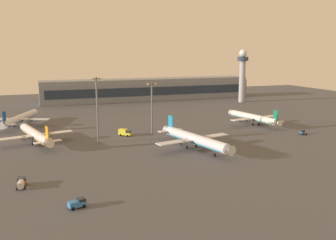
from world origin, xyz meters
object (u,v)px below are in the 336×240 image
at_px(airplane_taxiway_distant, 36,135).
at_px(baggage_tractor, 78,203).
at_px(fuel_truck, 21,182).
at_px(airplane_mid_apron, 195,139).
at_px(apron_light_central, 152,105).
at_px(airplane_terminal_side, 20,119).
at_px(catering_truck, 125,132).
at_px(pushback_tug, 302,132).
at_px(control_tower, 242,72).
at_px(apron_light_east, 97,106).
at_px(airplane_far_stand, 254,118).

height_order(airplane_taxiway_distant, baggage_tractor, airplane_taxiway_distant).
height_order(baggage_tractor, fuel_truck, fuel_truck).
height_order(airplane_mid_apron, apron_light_central, apron_light_central).
bearing_deg(airplane_mid_apron, fuel_truck, 5.85).
bearing_deg(airplane_terminal_side, baggage_tractor, -59.96).
bearing_deg(catering_truck, airplane_taxiway_distant, -47.49).
bearing_deg(airplane_terminal_side, pushback_tug, -6.11).
height_order(control_tower, catering_truck, control_tower).
distance_m(pushback_tug, apron_light_east, 92.15).
height_order(airplane_far_stand, apron_light_east, apron_light_east).
bearing_deg(baggage_tractor, airplane_far_stand, 112.20).
distance_m(airplane_far_stand, catering_truck, 68.58).
bearing_deg(airplane_terminal_side, catering_truck, -19.58).
xyz_separation_m(airplane_far_stand, apron_light_east, (-81.79, -12.02, 11.76)).
bearing_deg(airplane_far_stand, fuel_truck, -162.82).
bearing_deg(catering_truck, airplane_mid_apron, 72.26).
relative_size(baggage_tractor, catering_truck, 0.77).
relative_size(pushback_tug, apron_light_central, 0.13).
bearing_deg(control_tower, apron_light_east, -143.35).
distance_m(airplane_far_stand, airplane_terminal_side, 118.93).
bearing_deg(pushback_tug, fuel_truck, -167.16).
bearing_deg(baggage_tractor, apron_light_central, 134.48).
relative_size(fuel_truck, apron_light_east, 0.24).
height_order(airplane_taxiway_distant, apron_light_east, apron_light_east).
height_order(airplane_far_stand, airplane_terminal_side, airplane_terminal_side).
bearing_deg(control_tower, airplane_terminal_side, -164.70).
xyz_separation_m(baggage_tractor, fuel_truck, (-13.07, 19.44, 0.19)).
distance_m(airplane_taxiway_distant, airplane_terminal_side, 41.69).
bearing_deg(catering_truck, fuel_truck, 1.61).
height_order(airplane_taxiway_distant, fuel_truck, airplane_taxiway_distant).
height_order(pushback_tug, catering_truck, catering_truck).
relative_size(control_tower, catering_truck, 6.63).
height_order(airplane_terminal_side, fuel_truck, airplane_terminal_side).
xyz_separation_m(airplane_mid_apron, airplane_terminal_side, (-64.57, 71.04, -0.22)).
xyz_separation_m(catering_truck, fuel_truck, (-41.71, -52.55, -0.21)).
xyz_separation_m(airplane_terminal_side, apron_light_central, (56.98, -40.82, 9.69)).
bearing_deg(airplane_far_stand, catering_truck, 172.86).
xyz_separation_m(airplane_taxiway_distant, catering_truck, (37.24, 1.60, -2.12)).
distance_m(airplane_mid_apron, catering_truck, 37.44).
xyz_separation_m(control_tower, airplane_mid_apron, (-88.43, -112.89, -18.32)).
height_order(pushback_tug, apron_light_central, apron_light_central).
bearing_deg(airplane_mid_apron, airplane_terminal_side, -60.64).
bearing_deg(catering_truck, control_tower, 166.92).
height_order(baggage_tractor, catering_truck, catering_truck).
bearing_deg(airplane_taxiway_distant, pushback_tug, -26.46).
height_order(control_tower, apron_light_east, control_tower).
height_order(airplane_mid_apron, airplane_taxiway_distant, airplane_mid_apron).
height_order(airplane_taxiway_distant, pushback_tug, airplane_taxiway_distant).
distance_m(fuel_truck, apron_light_east, 53.69).
bearing_deg(fuel_truck, baggage_tractor, -53.32).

